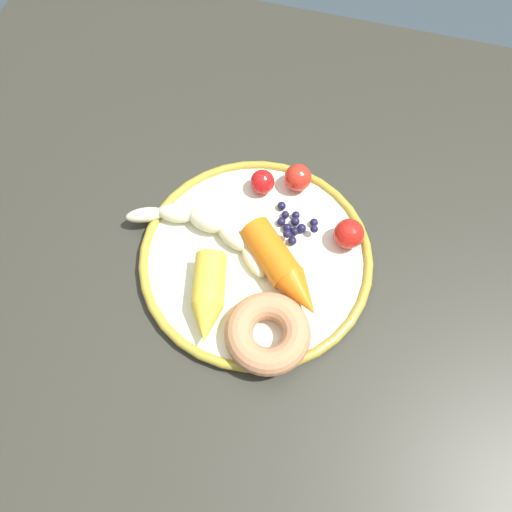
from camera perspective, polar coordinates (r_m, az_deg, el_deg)
ground_plane at (r=1.32m, az=0.58°, el=-14.17°), size 6.00×6.00×0.00m
dining_table at (r=0.72m, az=1.03°, el=-3.38°), size 1.13×0.97×0.70m
plate at (r=0.64m, az=-0.00°, el=-0.11°), size 0.30×0.30×0.02m
banana at (r=0.65m, az=-5.95°, el=3.32°), size 0.21×0.08×0.03m
carrot_orange at (r=0.61m, az=3.10°, el=-1.41°), size 0.13×0.12×0.04m
carrot_yellow at (r=0.60m, az=-5.48°, el=-4.69°), size 0.06×0.12×0.04m
donut at (r=0.59m, az=1.33°, el=-8.71°), size 0.13×0.13×0.03m
blueberry_pile at (r=0.66m, az=4.32°, el=3.58°), size 0.06×0.06×0.02m
tomato_near at (r=0.64m, az=10.44°, el=2.48°), size 0.04×0.04×0.04m
tomato_mid at (r=0.68m, az=0.72°, el=8.38°), size 0.03×0.03×0.03m
tomato_far at (r=0.68m, az=4.75°, el=8.82°), size 0.04×0.04×0.04m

